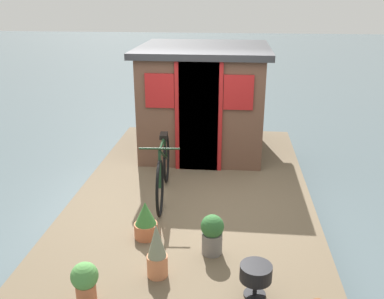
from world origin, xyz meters
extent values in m
plane|color=#4C5B60|center=(0.00, 0.00, 0.00)|extent=(60.00, 60.00, 0.00)
cube|color=brown|center=(0.00, 0.00, 0.38)|extent=(5.76, 3.24, 0.06)
cube|color=black|center=(0.00, 0.00, 0.17)|extent=(5.64, 3.17, 0.35)
cube|color=brown|center=(1.78, 0.00, 1.26)|extent=(1.94, 1.96, 1.70)
cube|color=#28282B|center=(1.78, 0.00, 2.16)|extent=(2.14, 2.16, 0.10)
cube|color=maroon|center=(0.79, 0.00, 1.26)|extent=(0.04, 0.60, 1.70)
cube|color=maroon|center=(0.79, 0.00, 1.31)|extent=(0.03, 0.72, 1.80)
cube|color=maroon|center=(0.79, -0.59, 1.66)|extent=(0.03, 0.44, 0.52)
cube|color=maroon|center=(0.79, 0.59, 1.66)|extent=(0.03, 0.44, 0.52)
torus|color=black|center=(-0.69, 0.35, 0.76)|extent=(0.72, 0.09, 0.72)
torus|color=black|center=(0.31, 0.43, 0.76)|extent=(0.72, 0.09, 0.72)
cylinder|color=black|center=(-0.15, 0.39, 0.99)|extent=(0.94, 0.11, 0.49)
cylinder|color=black|center=(-0.31, 0.38, 1.21)|extent=(0.60, 0.08, 0.07)
cylinder|color=black|center=(0.15, 0.42, 0.98)|extent=(0.35, 0.06, 0.45)
cylinder|color=black|center=(-0.65, 0.35, 0.99)|extent=(0.12, 0.04, 0.47)
cube|color=black|center=(-0.01, 0.40, 1.22)|extent=(0.21, 0.12, 0.06)
cylinder|color=black|center=(-0.61, 0.36, 1.25)|extent=(0.06, 0.50, 0.02)
cylinder|color=#C6754C|center=(-1.92, 0.17, 0.52)|extent=(0.21, 0.21, 0.22)
cone|color=gray|center=(-1.92, 0.17, 0.80)|extent=(0.19, 0.19, 0.35)
cylinder|color=#B2603D|center=(-1.24, 0.42, 0.49)|extent=(0.27, 0.27, 0.17)
cone|color=#387533|center=(-1.24, 0.42, 0.71)|extent=(0.24, 0.24, 0.27)
cylinder|color=#B2603D|center=(-2.38, 0.73, 0.51)|extent=(0.18, 0.18, 0.21)
sphere|color=#4C8942|center=(-2.38, 0.73, 0.70)|extent=(0.25, 0.25, 0.25)
cylinder|color=slate|center=(-1.48, -0.34, 0.52)|extent=(0.22, 0.22, 0.24)
sphere|color=#2D602D|center=(-1.48, -0.34, 0.73)|extent=(0.25, 0.25, 0.25)
cylinder|color=black|center=(-2.12, -0.78, 0.66)|extent=(0.29, 0.29, 0.15)
cylinder|color=black|center=(-2.12, -0.78, 0.49)|extent=(0.04, 0.04, 0.18)
cylinder|color=black|center=(-2.12, -0.78, 0.42)|extent=(0.21, 0.21, 0.02)
camera|label=1|loc=(-5.35, -0.52, 3.03)|focal=39.49mm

